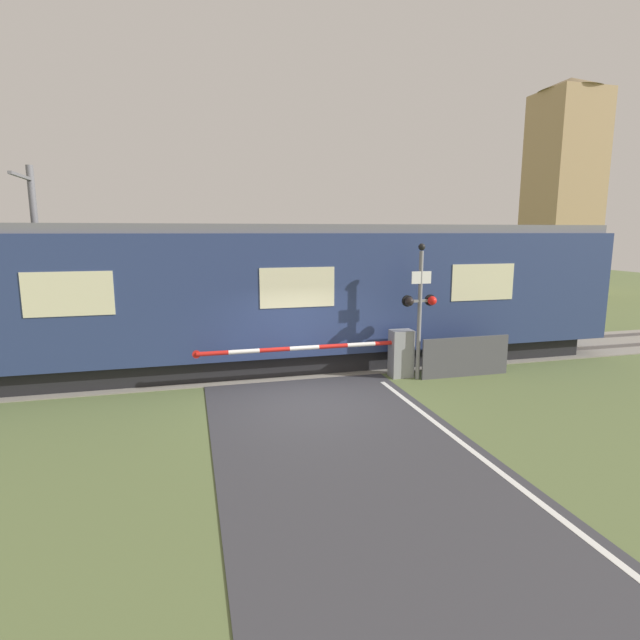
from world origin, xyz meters
TOP-DOWN VIEW (x-y plane):
  - ground_plane at (0.00, 0.00)m, footprint 80.00×80.00m
  - track_bed at (0.00, 3.37)m, footprint 36.00×3.20m
  - train at (0.08, 3.37)m, footprint 19.84×2.99m
  - crossing_barrier at (2.40, 1.42)m, footprint 5.80×0.44m
  - signal_post at (3.19, 1.09)m, footprint 0.95×0.26m
  - catenary_pole at (-6.96, 5.74)m, footprint 0.20×1.90m
  - distant_building at (20.47, 16.72)m, footprint 3.93×3.93m
  - roadside_fence at (4.55, 0.99)m, footprint 2.57×0.06m

SIDE VIEW (x-z plane):
  - ground_plane at x=0.00m, z-range 0.00..0.00m
  - track_bed at x=0.00m, z-range -0.04..0.09m
  - roadside_fence at x=4.55m, z-range 0.00..1.10m
  - crossing_barrier at x=2.40m, z-range 0.05..1.35m
  - signal_post at x=3.19m, z-range 0.25..3.86m
  - train at x=0.08m, z-range 0.05..4.15m
  - catenary_pole at x=-6.96m, z-range 0.15..5.95m
  - distant_building at x=20.47m, z-range 0.08..13.26m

